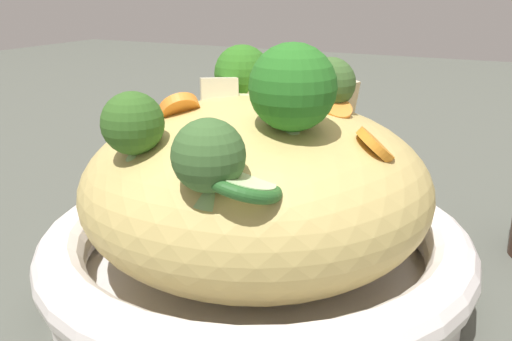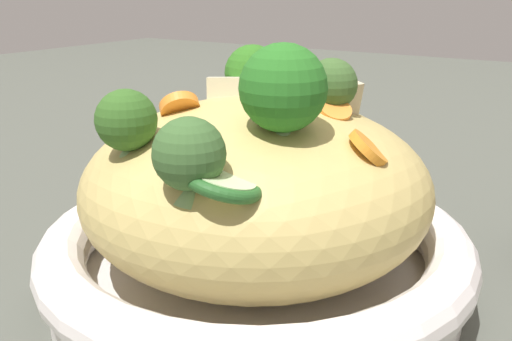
# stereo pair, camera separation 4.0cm
# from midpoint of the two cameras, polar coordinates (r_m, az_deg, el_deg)

# --- Properties ---
(ground_plane) EXTENTS (3.00, 3.00, 0.00)m
(ground_plane) POSITION_cam_midpoint_polar(r_m,az_deg,el_deg) (0.44, 2.66, -12.07)
(ground_plane) COLOR #4E5148
(serving_bowl) EXTENTS (0.31, 0.31, 0.06)m
(serving_bowl) POSITION_cam_midpoint_polar(r_m,az_deg,el_deg) (0.43, 2.72, -8.58)
(serving_bowl) COLOR white
(serving_bowl) RESTS_ON ground_plane
(noodle_heap) EXTENTS (0.24, 0.24, 0.12)m
(noodle_heap) POSITION_cam_midpoint_polar(r_m,az_deg,el_deg) (0.40, 2.84, -1.67)
(noodle_heap) COLOR tan
(noodle_heap) RESTS_ON serving_bowl
(broccoli_florets) EXTENTS (0.21, 0.15, 0.08)m
(broccoli_florets) POSITION_cam_midpoint_polar(r_m,az_deg,el_deg) (0.36, 2.32, 7.16)
(broccoli_florets) COLOR #8EAA6F
(broccoli_florets) RESTS_ON serving_bowl
(carrot_coins) EXTENTS (0.14, 0.19, 0.04)m
(carrot_coins) POSITION_cam_midpoint_polar(r_m,az_deg,el_deg) (0.42, 3.18, 5.74)
(carrot_coins) COLOR orange
(carrot_coins) RESTS_ON serving_bowl
(zucchini_slices) EXTENTS (0.21, 0.13, 0.04)m
(zucchini_slices) POSITION_cam_midpoint_polar(r_m,az_deg,el_deg) (0.40, 4.62, 5.33)
(zucchini_slices) COLOR beige
(zucchini_slices) RESTS_ON serving_bowl
(chicken_chunks) EXTENTS (0.08, 0.12, 0.04)m
(chicken_chunks) POSITION_cam_midpoint_polar(r_m,az_deg,el_deg) (0.43, 4.94, 7.45)
(chicken_chunks) COLOR beige
(chicken_chunks) RESTS_ON serving_bowl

